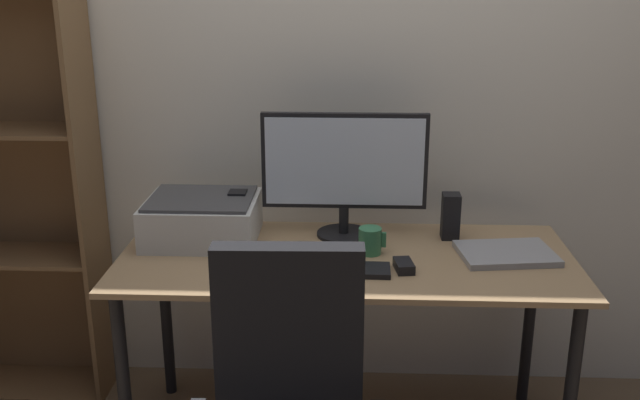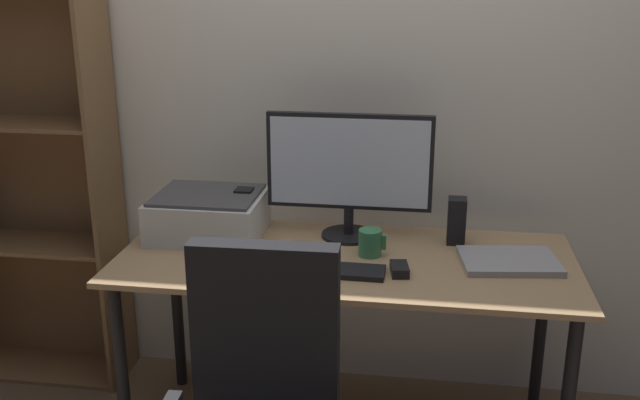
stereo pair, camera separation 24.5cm
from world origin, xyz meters
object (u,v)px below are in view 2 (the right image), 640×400
at_px(desk, 345,280).
at_px(coffee_mug, 370,243).
at_px(bookshelf, 30,184).
at_px(monitor, 349,168).
at_px(speaker_right, 457,221).
at_px(speaker_left, 245,211).
at_px(printer, 208,214).
at_px(mouse, 399,269).
at_px(keyboard, 340,271).
at_px(laptop, 509,261).

distance_m(desk, coffee_mug, 0.16).
distance_m(coffee_mug, bookshelf, 1.47).
distance_m(monitor, speaker_right, 0.43).
distance_m(desk, monitor, 0.40).
height_order(speaker_left, printer, speaker_left).
xyz_separation_m(desk, mouse, (0.19, -0.12, 0.10)).
distance_m(desk, bookshelf, 1.40).
relative_size(desk, printer, 3.93).
bearing_deg(desk, coffee_mug, 17.47).
bearing_deg(desk, speaker_right, 26.44).
bearing_deg(coffee_mug, speaker_right, 28.74).
height_order(keyboard, printer, printer).
distance_m(coffee_mug, printer, 0.62).
xyz_separation_m(keyboard, bookshelf, (-1.35, 0.48, 0.09)).
height_order(coffee_mug, speaker_right, speaker_right).
xyz_separation_m(desk, coffee_mug, (0.08, 0.03, 0.13)).
xyz_separation_m(monitor, keyboard, (0.01, -0.34, -0.26)).
distance_m(speaker_left, bookshelf, 0.96).
distance_m(keyboard, printer, 0.60).
relative_size(speaker_left, printer, 0.43).
bearing_deg(bookshelf, laptop, -9.66).
height_order(keyboard, coffee_mug, coffee_mug).
relative_size(monitor, mouse, 6.25).
distance_m(monitor, mouse, 0.45).
bearing_deg(laptop, printer, 166.03).
relative_size(monitor, speaker_left, 3.53).
distance_m(monitor, laptop, 0.64).
relative_size(coffee_mug, bookshelf, 0.06).
bearing_deg(bookshelf, printer, -13.80).
xyz_separation_m(mouse, laptop, (0.36, 0.13, -0.01)).
xyz_separation_m(mouse, printer, (-0.72, 0.26, 0.06)).
distance_m(desk, printer, 0.57).
height_order(speaker_left, bookshelf, bookshelf).
height_order(mouse, speaker_left, speaker_left).
bearing_deg(monitor, printer, -173.61).
relative_size(mouse, coffee_mug, 1.00).
height_order(coffee_mug, bookshelf, bookshelf).
bearing_deg(mouse, laptop, 11.73).
bearing_deg(speaker_left, laptop, -10.20).
distance_m(keyboard, bookshelf, 1.43).
relative_size(speaker_left, speaker_right, 1.00).
relative_size(mouse, bookshelf, 0.06).
distance_m(speaker_left, speaker_right, 0.78).
bearing_deg(speaker_left, keyboard, -39.56).
height_order(monitor, printer, monitor).
relative_size(speaker_right, printer, 0.43).
height_order(monitor, coffee_mug, monitor).
relative_size(desk, keyboard, 5.43).
relative_size(monitor, laptop, 1.87).
relative_size(laptop, printer, 0.80).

